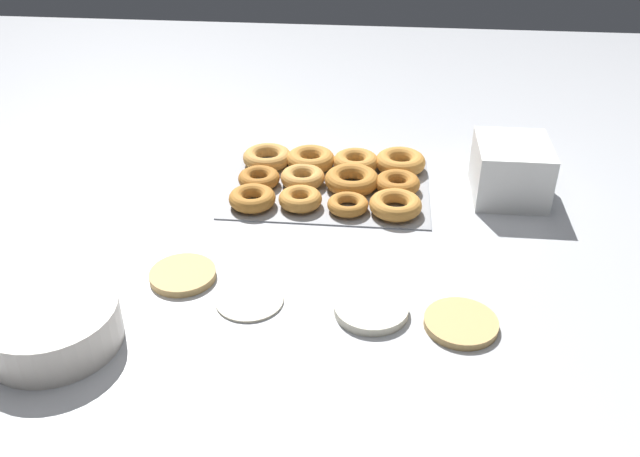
# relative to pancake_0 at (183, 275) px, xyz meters

# --- Properties ---
(ground_plane) EXTENTS (3.00, 3.00, 0.00)m
(ground_plane) POSITION_rel_pancake_0_xyz_m (-0.22, -0.02, -0.01)
(ground_plane) COLOR #B2B5BA
(pancake_0) EXTENTS (0.11, 0.11, 0.01)m
(pancake_0) POSITION_rel_pancake_0_xyz_m (0.00, 0.00, 0.00)
(pancake_0) COLOR tan
(pancake_0) RESTS_ON ground_plane
(pancake_1) EXTENTS (0.12, 0.12, 0.01)m
(pancake_1) POSITION_rel_pancake_0_xyz_m (-0.31, 0.06, 0.00)
(pancake_1) COLOR silver
(pancake_1) RESTS_ON ground_plane
(pancake_2) EXTENTS (0.11, 0.11, 0.01)m
(pancake_2) POSITION_rel_pancake_0_xyz_m (-0.45, 0.08, -0.00)
(pancake_2) COLOR tan
(pancake_2) RESTS_ON ground_plane
(pancake_3) EXTENTS (0.11, 0.11, 0.01)m
(pancake_3) POSITION_rel_pancake_0_xyz_m (-0.12, 0.05, -0.00)
(pancake_3) COLOR beige
(pancake_3) RESTS_ON ground_plane
(donut_tray) EXTENTS (0.41, 0.29, 0.04)m
(donut_tray) POSITION_rel_pancake_0_xyz_m (-0.22, -0.34, 0.01)
(donut_tray) COLOR #93969B
(donut_tray) RESTS_ON ground_plane
(batter_bowl) EXTENTS (0.19, 0.19, 0.06)m
(batter_bowl) POSITION_rel_pancake_0_xyz_m (0.14, 0.17, 0.03)
(batter_bowl) COLOR silver
(batter_bowl) RESTS_ON ground_plane
(container_stack) EXTENTS (0.14, 0.16, 0.11)m
(container_stack) POSITION_rel_pancake_0_xyz_m (-0.57, -0.34, 0.05)
(container_stack) COLOR white
(container_stack) RESTS_ON ground_plane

